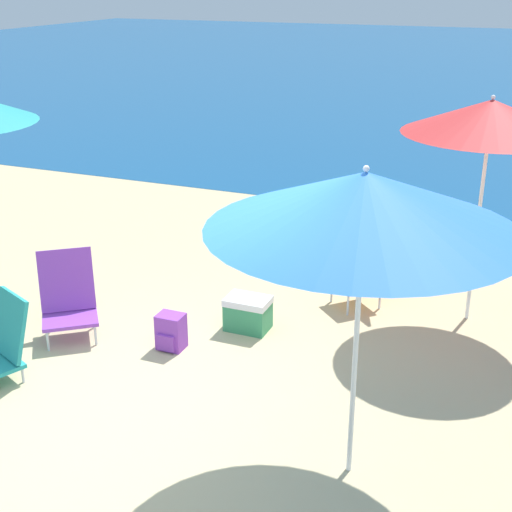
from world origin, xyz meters
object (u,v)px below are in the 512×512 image
(beach_chair_purple, at_px, (68,296))
(beach_chair_teal, at_px, (1,343))
(beach_umbrella_red, at_px, (491,117))
(water_bottle, at_px, (72,261))
(backpack_purple, at_px, (171,332))
(beach_chair_orange, at_px, (367,266))
(cooler_box, at_px, (248,313))
(seagull, at_px, (255,226))
(beach_umbrella_blue, at_px, (364,202))

(beach_chair_purple, xyz_separation_m, beach_chair_teal, (-0.05, -0.89, -0.07))
(beach_chair_teal, bearing_deg, beach_umbrella_red, 60.78)
(water_bottle, bearing_deg, backpack_purple, -32.06)
(beach_chair_orange, height_order, beach_chair_teal, beach_chair_orange)
(beach_umbrella_red, relative_size, cooler_box, 5.25)
(beach_chair_orange, height_order, seagull, beach_chair_orange)
(beach_umbrella_blue, distance_m, beach_chair_teal, 3.53)
(beach_umbrella_red, bearing_deg, cooler_box, -151.59)
(beach_chair_purple, xyz_separation_m, cooler_box, (1.56, 0.74, -0.23))
(beach_umbrella_blue, xyz_separation_m, water_bottle, (-4.06, 2.36, -1.91))
(beach_umbrella_blue, height_order, water_bottle, beach_umbrella_blue)
(beach_umbrella_red, bearing_deg, beach_chair_purple, -152.85)
(beach_chair_orange, bearing_deg, beach_chair_teal, -89.32)
(beach_chair_orange, distance_m, seagull, 2.42)
(beach_chair_orange, xyz_separation_m, seagull, (-1.88, 1.49, -0.29))
(beach_umbrella_red, xyz_separation_m, beach_chair_teal, (-3.59, -2.70, -1.73))
(beach_chair_purple, bearing_deg, water_bottle, 88.08)
(seagull, bearing_deg, beach_chair_purple, -100.59)
(beach_chair_orange, height_order, water_bottle, beach_chair_orange)
(beach_chair_teal, distance_m, cooler_box, 2.30)
(cooler_box, bearing_deg, beach_chair_purple, -154.49)
(cooler_box, height_order, seagull, cooler_box)
(beach_chair_teal, relative_size, backpack_purple, 2.16)
(beach_chair_orange, bearing_deg, beach_umbrella_blue, -33.66)
(beach_umbrella_red, bearing_deg, beach_chair_teal, -143.01)
(beach_umbrella_red, height_order, beach_chair_orange, beach_umbrella_red)
(beach_umbrella_red, height_order, beach_chair_teal, beach_umbrella_red)
(beach_umbrella_red, distance_m, cooler_box, 2.93)
(beach_umbrella_blue, height_order, beach_chair_teal, beach_umbrella_blue)
(beach_umbrella_blue, bearing_deg, cooler_box, 131.24)
(cooler_box, bearing_deg, water_bottle, 165.77)
(beach_chair_orange, bearing_deg, beach_chair_purple, -100.27)
(cooler_box, bearing_deg, beach_chair_teal, -134.59)
(beach_chair_purple, distance_m, beach_chair_orange, 3.05)
(beach_chair_orange, relative_size, water_bottle, 3.97)
(beach_umbrella_red, distance_m, beach_umbrella_blue, 2.82)
(beach_chair_purple, distance_m, cooler_box, 1.74)
(backpack_purple, bearing_deg, beach_chair_orange, 48.82)
(beach_chair_purple, distance_m, water_bottle, 1.74)
(cooler_box, bearing_deg, seagull, 110.81)
(beach_chair_orange, bearing_deg, seagull, -173.98)
(backpack_purple, relative_size, water_bottle, 1.62)
(beach_umbrella_red, height_order, beach_umbrella_blue, beach_umbrella_red)
(beach_umbrella_red, xyz_separation_m, beach_umbrella_blue, (-0.48, -2.78, -0.06))
(backpack_purple, height_order, water_bottle, backpack_purple)
(backpack_purple, bearing_deg, beach_chair_purple, -173.87)
(beach_chair_purple, height_order, beach_chair_orange, beach_chair_orange)
(water_bottle, relative_size, seagull, 0.79)
(backpack_purple, bearing_deg, seagull, 97.95)
(beach_umbrella_blue, xyz_separation_m, cooler_box, (-1.50, 1.71, -1.82))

